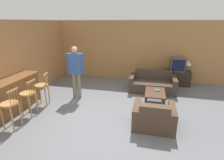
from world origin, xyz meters
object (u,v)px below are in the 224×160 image
Objects in this scene: coffee_table at (155,94)px; bar_chair_mid at (28,96)px; tv at (178,64)px; person_by_window at (76,70)px; bar_chair_near at (10,107)px; table_lamp at (188,63)px; book_on_table at (157,90)px; armchair_near at (154,117)px; bar_chair_far at (42,88)px; couch_far at (152,84)px; tv_unit at (176,78)px.

bar_chair_mid is at bearing -156.94° from coffee_table.
person_by_window reaches higher than tv.
table_lamp is at bearing 41.78° from bar_chair_near.
table_lamp reaches higher than coffee_table.
bar_chair_mid is at bearing 90.00° from bar_chair_near.
table_lamp is (0.37, 0.00, 0.08)m from tv.
book_on_table is at bearing 32.49° from bar_chair_near.
coffee_table is 2.50m from table_lamp.
person_by_window is at bearing -148.17° from tv.
book_on_table is 2.76m from person_by_window.
bar_chair_far is at bearing 171.77° from armchair_near.
couch_far is 3.67× the size of table_lamp.
tv is (0.88, 2.08, 0.53)m from coffee_table.
person_by_window is at bearing -177.81° from coffee_table.
table_lamp reaches higher than armchair_near.
bar_chair_mid is at bearing -89.97° from bar_chair_far.
bar_chair_near is 1.32m from bar_chair_far.
tv_unit is (4.34, 3.55, -0.27)m from bar_chair_mid.
bar_chair_mid is (0.00, 0.66, 0.00)m from bar_chair_near.
bar_chair_near is 6.33m from table_lamp.
bar_chair_far is 0.58× the size of person_by_window.
bar_chair_near reaches higher than couch_far.
bar_chair_near is 5.98× the size of book_on_table.
table_lamp is at bearing 0.00° from tv_unit.
tv is at bearing 74.96° from armchair_near.
tv is (4.34, 4.21, 0.31)m from bar_chair_near.
tv_unit is (0.96, 0.89, 0.04)m from couch_far.
coffee_table is 1.99× the size of table_lamp.
bar_chair_mid is at bearing -121.31° from person_by_window.
book_on_table is (0.07, 0.11, 0.08)m from coffee_table.
tv reaches higher than coffee_table.
person_by_window is at bearing 155.03° from armchair_near.
armchair_near is 3.51m from tv_unit.
bar_chair_mid is at bearing -155.76° from book_on_table.
bar_chair_near is at bearing -89.98° from bar_chair_far.
tv reaches higher than table_lamp.
person_by_window is (-3.50, -2.18, 0.71)m from tv_unit.
coffee_table is (3.46, 1.47, -0.22)m from bar_chair_mid.
tv reaches higher than book_on_table.
person_by_window is (-3.88, -2.18, 0.06)m from table_lamp.
bar_chair_near is 1.00× the size of bar_chair_mid.
bar_chair_mid is at bearing -142.99° from table_lamp.
bar_chair_far reaches higher than couch_far.
book_on_table is at bearing 24.24° from bar_chair_mid.
bar_chair_near is 2.23× the size of table_lamp.
couch_far is at bearing -137.24° from tv_unit.
tv reaches higher than bar_chair_far.
tv_unit reaches higher than book_on_table.
armchair_near is at bearing 2.75° from bar_chair_mid.
book_on_table is at bearing -81.97° from couch_far.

